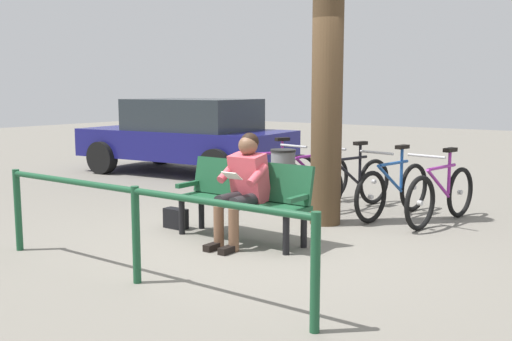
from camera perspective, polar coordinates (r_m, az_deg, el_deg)
name	(u,v)px	position (r m, az deg, el deg)	size (l,w,h in m)	color
ground_plane	(256,245)	(6.41, -0.02, -7.18)	(40.00, 40.00, 0.00)	slate
bench	(245,194)	(6.54, -1.12, -2.33)	(1.60, 0.49, 0.87)	#194C2D
person_reading	(243,183)	(6.32, -1.23, -1.24)	(0.49, 0.77, 1.20)	#D84C59
handbag	(176,218)	(7.19, -7.76, -4.61)	(0.30, 0.14, 0.24)	black
tree_trunk	(328,62)	(7.26, 6.93, 10.40)	(0.38, 0.38, 3.98)	#4C3823
litter_bin	(283,182)	(7.87, 2.63, -1.10)	(0.34, 0.34, 0.87)	slate
bicycle_orange	(441,195)	(7.68, 17.46, -2.28)	(0.48, 1.67, 0.94)	black
bicycle_red	(393,190)	(7.91, 13.13, -1.82)	(0.48, 1.67, 0.94)	black
bicycle_blue	(351,183)	(8.34, 9.17, -1.22)	(0.56, 1.65, 0.94)	black
bicycle_silver	(312,180)	(8.59, 5.45, -0.89)	(0.49, 1.66, 0.94)	black
bicycle_green	(272,176)	(8.92, 1.55, -0.53)	(0.77, 1.55, 0.94)	black
railing_fence	(135,214)	(5.15, -11.57, -4.17)	(3.62, 0.09, 0.85)	#194C2D
parked_car	(188,134)	(11.71, -6.63, 3.48)	(4.35, 2.32, 1.47)	navy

